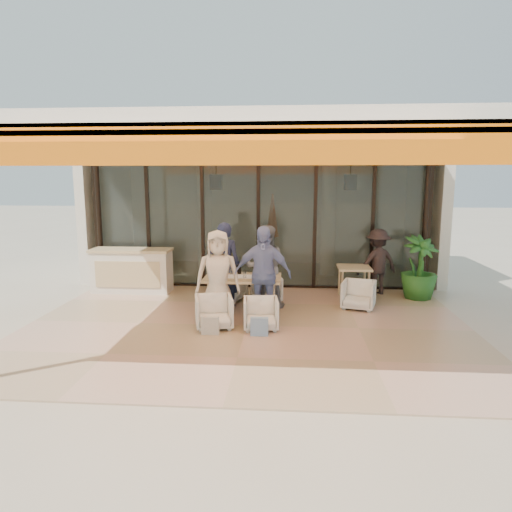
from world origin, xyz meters
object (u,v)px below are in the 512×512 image
Objects in this scene: chair_far_right at (266,287)px; diner_periwinkle at (263,274)px; chair_far_left at (228,285)px; diner_cream at (218,276)px; diner_navy at (225,265)px; dining_table at (242,279)px; standing_woman at (377,262)px; chair_near_left at (214,310)px; side_table at (354,271)px; potted_palm at (419,268)px; diner_grey at (265,267)px; chair_near_right at (261,312)px; side_chair at (359,294)px; host_counter at (132,270)px.

chair_far_right is 0.35× the size of diner_periwinkle.
chair_far_left is 1.49m from diner_cream.
chair_far_right is 0.35× the size of diner_navy.
chair_far_right is (0.43, 0.94, -0.37)m from dining_table.
diner_periwinkle is at bearing 18.27° from standing_woman.
chair_near_left is (-0.41, -0.96, -0.36)m from dining_table.
diner_navy is 2.87m from side_table.
diner_periwinkle is 1.27× the size of potted_palm.
standing_woman is (2.50, 1.24, -0.10)m from diner_grey.
diner_navy is (-0.84, -0.50, 0.57)m from chair_far_right.
chair_far_left is 1.90m from chair_near_left.
standing_woman is (3.34, 2.64, 0.43)m from chair_near_left.
chair_far_right is 1.13m from diner_navy.
diner_cream is at bearing -132.26° from dining_table.
diner_cream is (-0.84, -0.90, -0.00)m from diner_grey.
chair_near_right is (0.00, -1.90, -0.00)m from chair_far_right.
chair_far_right is at bearing 84.40° from chair_near_right.
chair_far_right is 0.41× the size of standing_woman.
side_chair is (1.91, 1.42, 0.02)m from chair_near_right.
side_chair is at bearing 9.61° from diner_cream.
host_counter is at bearing 151.95° from diner_periwinkle.
host_counter is 2.81× the size of chair_near_left.
chair_far_left is 1.11× the size of chair_near_right.
side_chair is at bearing 42.17° from standing_woman.
dining_table is 0.88× the size of diner_cream.
standing_woman is (2.50, 0.74, 0.45)m from chair_far_right.
diner_cream is 3.97m from standing_woman.
potted_palm is (3.35, 0.91, -0.15)m from diner_grey.
dining_table is 0.83× the size of diner_periwinkle.
side_table is at bearing -158.08° from diner_navy.
diner_grey reaches higher than standing_woman.
dining_table is at bearing 38.12° from diner_grey.
diner_navy is 3.56m from standing_woman.
standing_woman is 1.07× the size of potted_palm.
chair_far_left is 0.40× the size of diner_cream.
dining_table is at bearing 7.62° from standing_woman.
chair_far_left reaches higher than chair_near_right.
side_table is at bearing 106.07° from side_chair.
chair_near_right is 0.41× the size of standing_woman.
potted_palm is at bearing 19.76° from dining_table.
standing_woman reaches higher than chair_far_left.
chair_far_right is at bearing 52.04° from chair_near_left.
chair_far_right is 2.64m from standing_woman.
chair_far_left reaches higher than chair_far_right.
side_chair reaches higher than chair_far_right.
dining_table is 0.87× the size of diner_grey.
diner_navy is at bearing 75.89° from chair_near_left.
host_counter is 1.30× the size of potted_palm.
side_table is (1.91, 1.67, -0.26)m from diner_periwinkle.
side_chair is at bearing 13.09° from chair_near_left.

